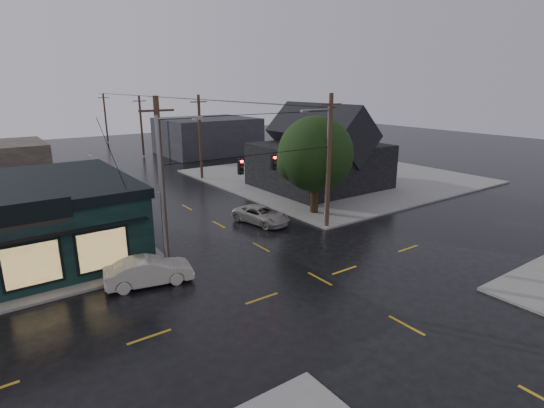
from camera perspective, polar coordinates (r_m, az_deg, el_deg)
ground_plane at (r=24.81m, az=6.42°, el=-9.95°), size 160.00×160.00×0.00m
sidewalk_ne at (r=51.75m, az=8.25°, el=3.73°), size 28.00×28.00×0.15m
ne_building at (r=45.47m, az=6.47°, el=7.77°), size 12.60×11.60×8.75m
corner_tree at (r=35.56m, az=5.88°, el=6.67°), size 6.33×6.33×8.18m
utility_pole_nw at (r=26.79m, az=-13.82°, el=-8.32°), size 2.00×0.32×10.15m
utility_pole_ne at (r=33.33m, az=7.34°, el=-3.14°), size 2.00×0.32×10.15m
utility_pole_far_a at (r=50.61m, az=-9.37°, el=3.33°), size 2.00×0.32×9.65m
utility_pole_far_b at (r=68.85m, az=-16.85°, el=6.14°), size 2.00×0.32×9.15m
utility_pole_far_c at (r=87.87m, az=-21.17°, el=7.71°), size 2.00×0.32×9.15m
span_signal_assembly at (r=28.02m, az=-1.98°, el=5.43°), size 13.00×0.48×1.23m
streetlight_nw at (r=26.09m, az=-13.85°, el=-8.99°), size 5.40×0.30×9.15m
streetlight_ne at (r=34.13m, az=7.17°, el=-2.67°), size 5.40×0.30×9.15m
bg_building_east at (r=69.37m, az=-8.70°, el=9.04°), size 14.00×12.00×5.60m
sedan_cream at (r=24.68m, az=-16.21°, el=-8.66°), size 4.99×2.60×1.56m
suv_silver at (r=33.87m, az=-1.45°, el=-1.47°), size 3.34×5.34×1.38m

